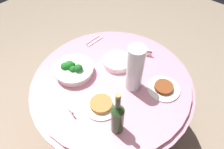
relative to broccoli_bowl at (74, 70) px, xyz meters
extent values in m
plane|color=gray|center=(-0.24, -0.14, -0.78)|extent=(6.00, 6.00, 0.00)
cylinder|color=maroon|center=(-0.24, -0.14, -0.44)|extent=(1.01, 1.01, 0.69)
cylinder|color=pink|center=(-0.24, -0.14, -0.08)|extent=(1.16, 1.16, 0.02)
cylinder|color=pink|center=(-0.24, -0.14, -0.06)|extent=(1.10, 1.10, 0.03)
cylinder|color=white|center=(0.00, 0.00, -0.02)|extent=(0.26, 0.26, 0.05)
cylinder|color=white|center=(0.00, 0.00, 0.02)|extent=(0.28, 0.28, 0.01)
sphere|color=#195C1E|center=(-0.05, -0.01, 0.04)|extent=(0.06, 0.06, 0.06)
sphere|color=#19631E|center=(-0.02, 0.01, 0.03)|extent=(0.05, 0.05, 0.05)
sphere|color=#19681E|center=(0.04, 0.04, 0.03)|extent=(0.06, 0.06, 0.06)
sphere|color=#19581E|center=(0.02, 0.01, 0.03)|extent=(0.05, 0.05, 0.05)
sphere|color=#19801E|center=(0.02, -0.01, 0.03)|extent=(0.04, 0.04, 0.04)
sphere|color=#196F1E|center=(0.02, 0.01, 0.04)|extent=(0.07, 0.07, 0.07)
cylinder|color=white|center=(-0.17, -0.28, -0.04)|extent=(0.21, 0.21, 0.01)
cylinder|color=white|center=(-0.17, -0.28, -0.03)|extent=(0.21, 0.21, 0.01)
cylinder|color=white|center=(-0.17, -0.28, -0.02)|extent=(0.21, 0.21, 0.01)
cylinder|color=white|center=(-0.17, -0.28, -0.01)|extent=(0.21, 0.21, 0.01)
cylinder|color=white|center=(-0.17, -0.28, 0.00)|extent=(0.21, 0.21, 0.01)
cylinder|color=#263F1E|center=(-0.51, 0.12, 0.06)|extent=(0.07, 0.07, 0.20)
cone|color=#263F1E|center=(-0.51, 0.12, 0.18)|extent=(0.07, 0.07, 0.04)
cylinder|color=#263F1E|center=(-0.51, 0.12, 0.24)|extent=(0.03, 0.03, 0.08)
cylinder|color=#B2844C|center=(-0.51, 0.12, 0.29)|extent=(0.03, 0.03, 0.02)
cylinder|color=silver|center=(-0.39, -0.19, 0.13)|extent=(0.11, 0.11, 0.34)
sphere|color=#E5B26B|center=(-0.37, -0.19, 0.00)|extent=(0.06, 0.06, 0.06)
sphere|color=#E5B26B|center=(-0.40, -0.17, 0.00)|extent=(0.06, 0.06, 0.06)
sphere|color=#E5B26B|center=(-0.40, -0.21, 0.00)|extent=(0.06, 0.06, 0.06)
sphere|color=#72C64C|center=(-0.37, -0.18, 0.05)|extent=(0.06, 0.06, 0.06)
sphere|color=#72C64C|center=(-0.41, -0.18, 0.05)|extent=(0.06, 0.06, 0.06)
sphere|color=#72C64C|center=(-0.38, -0.21, 0.05)|extent=(0.06, 0.06, 0.06)
sphere|color=red|center=(-0.38, -0.17, 0.11)|extent=(0.06, 0.06, 0.06)
sphere|color=red|center=(-0.41, -0.19, 0.11)|extent=(0.06, 0.06, 0.06)
sphere|color=red|center=(-0.37, -0.21, 0.11)|extent=(0.06, 0.06, 0.06)
cylinder|color=silver|center=(0.17, -0.36, -0.04)|extent=(0.01, 0.16, 0.01)
cylinder|color=silver|center=(0.13, -0.36, -0.04)|extent=(0.01, 0.16, 0.01)
sphere|color=silver|center=(0.15, -0.28, -0.04)|extent=(0.01, 0.01, 0.01)
cylinder|color=white|center=(-0.34, 0.07, -0.03)|extent=(0.22, 0.22, 0.01)
cylinder|color=#B77038|center=(-0.34, 0.07, -0.01)|extent=(0.14, 0.14, 0.03)
cylinder|color=white|center=(-0.56, -0.30, -0.03)|extent=(0.22, 0.22, 0.01)
cylinder|color=brown|center=(-0.56, -0.30, -0.02)|extent=(0.13, 0.13, 0.03)
cube|color=white|center=(-0.29, -0.51, -0.01)|extent=(0.05, 0.03, 0.05)
cube|color=maroon|center=(-0.29, -0.51, 0.00)|extent=(0.05, 0.03, 0.01)
cube|color=white|center=(-0.24, 0.23, -0.01)|extent=(0.05, 0.02, 0.05)
cube|color=maroon|center=(-0.24, 0.23, 0.00)|extent=(0.05, 0.02, 0.01)
camera|label=1|loc=(-0.85, 0.55, 1.06)|focal=32.75mm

